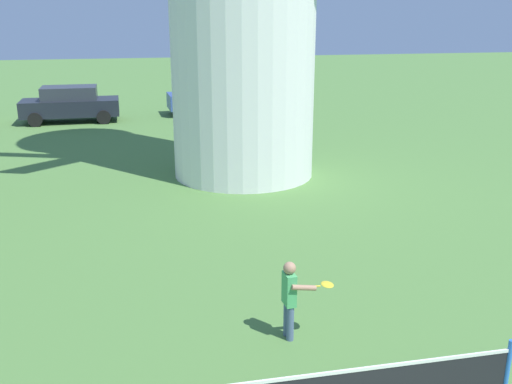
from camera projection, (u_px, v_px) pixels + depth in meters
name	position (u px, v px, depth m)	size (l,w,h in m)	color
player_far	(291.00, 295.00, 8.62)	(0.74, 0.46, 1.24)	slate
parked_car_black	(70.00, 104.00, 25.61)	(4.19, 1.93, 1.56)	#1E232D
parked_car_blue	(212.00, 97.00, 27.63)	(4.17, 2.05, 1.56)	#334C99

